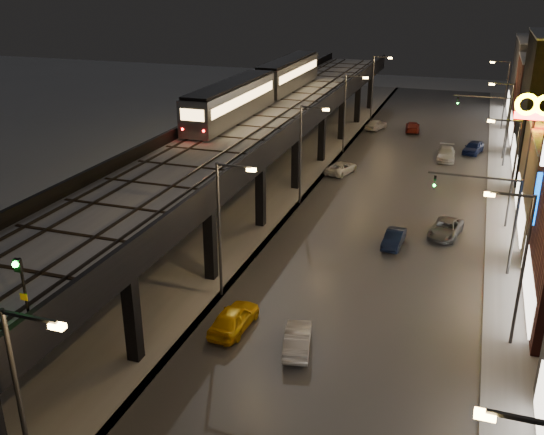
% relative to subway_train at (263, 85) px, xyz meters
% --- Properties ---
extents(ground, '(220.00, 220.00, 0.00)m').
position_rel_subway_train_xyz_m(ground, '(8.50, -43.19, -8.33)').
color(ground, silver).
extents(road_surface, '(17.00, 120.00, 0.06)m').
position_rel_subway_train_xyz_m(road_surface, '(16.00, -8.19, -8.30)').
color(road_surface, '#46474D').
rests_on(road_surface, ground).
extents(sidewalk_right, '(4.00, 120.00, 0.14)m').
position_rel_subway_train_xyz_m(sidewalk_right, '(26.00, -8.19, -8.26)').
color(sidewalk_right, '#9FA1A8').
rests_on(sidewalk_right, ground).
extents(under_viaduct_pavement, '(11.00, 120.00, 0.06)m').
position_rel_subway_train_xyz_m(under_viaduct_pavement, '(2.50, -8.19, -8.30)').
color(under_viaduct_pavement, '#9FA1A8').
rests_on(under_viaduct_pavement, ground).
extents(elevated_viaduct, '(9.00, 100.00, 6.30)m').
position_rel_subway_train_xyz_m(elevated_viaduct, '(2.50, -11.34, -2.71)').
color(elevated_viaduct, black).
rests_on(elevated_viaduct, ground).
extents(viaduct_trackbed, '(8.40, 100.00, 0.32)m').
position_rel_subway_train_xyz_m(viaduct_trackbed, '(2.49, -11.22, -1.94)').
color(viaduct_trackbed, '#B2B7C1').
rests_on(viaduct_trackbed, elevated_viaduct).
extents(viaduct_parapet_streetside, '(0.30, 100.00, 1.10)m').
position_rel_subway_train_xyz_m(viaduct_parapet_streetside, '(6.85, -11.19, -1.48)').
color(viaduct_parapet_streetside, black).
rests_on(viaduct_parapet_streetside, elevated_viaduct).
extents(viaduct_parapet_far, '(0.30, 100.00, 1.10)m').
position_rel_subway_train_xyz_m(viaduct_parapet_far, '(-1.85, -11.19, -1.48)').
color(viaduct_parapet_far, black).
rests_on(viaduct_parapet_far, elevated_viaduct).
extents(streetlight_left_0, '(2.57, 0.28, 9.00)m').
position_rel_subway_train_xyz_m(streetlight_left_0, '(8.07, -48.19, -3.09)').
color(streetlight_left_0, '#38383A').
rests_on(streetlight_left_0, ground).
extents(streetlight_left_1, '(2.57, 0.28, 9.00)m').
position_rel_subway_train_xyz_m(streetlight_left_1, '(8.07, -30.19, -3.09)').
color(streetlight_left_1, '#38383A').
rests_on(streetlight_left_1, ground).
extents(streetlight_right_1, '(2.56, 0.28, 9.00)m').
position_rel_subway_train_xyz_m(streetlight_right_1, '(25.23, -30.19, -3.09)').
color(streetlight_right_1, '#38383A').
rests_on(streetlight_right_1, ground).
extents(streetlight_left_2, '(2.57, 0.28, 9.00)m').
position_rel_subway_train_xyz_m(streetlight_left_2, '(8.07, -12.19, -3.09)').
color(streetlight_left_2, '#38383A').
rests_on(streetlight_left_2, ground).
extents(streetlight_right_2, '(2.56, 0.28, 9.00)m').
position_rel_subway_train_xyz_m(streetlight_right_2, '(25.23, -12.19, -3.09)').
color(streetlight_right_2, '#38383A').
rests_on(streetlight_right_2, ground).
extents(streetlight_left_3, '(2.57, 0.28, 9.00)m').
position_rel_subway_train_xyz_m(streetlight_left_3, '(8.07, 5.81, -3.09)').
color(streetlight_left_3, '#38383A').
rests_on(streetlight_left_3, ground).
extents(streetlight_right_3, '(2.56, 0.28, 9.00)m').
position_rel_subway_train_xyz_m(streetlight_right_3, '(25.23, 5.81, -3.09)').
color(streetlight_right_3, '#38383A').
rests_on(streetlight_right_3, ground).
extents(streetlight_left_4, '(2.57, 0.28, 9.00)m').
position_rel_subway_train_xyz_m(streetlight_left_4, '(8.07, 23.81, -3.09)').
color(streetlight_left_4, '#38383A').
rests_on(streetlight_left_4, ground).
extents(streetlight_right_4, '(2.56, 0.28, 9.00)m').
position_rel_subway_train_xyz_m(streetlight_right_4, '(25.23, 23.81, -3.09)').
color(streetlight_right_4, '#38383A').
rests_on(streetlight_right_4, ground).
extents(traffic_light_rig_a, '(6.10, 0.34, 7.00)m').
position_rel_subway_train_xyz_m(traffic_light_rig_a, '(24.34, -21.19, -3.83)').
color(traffic_light_rig_a, '#38383A').
rests_on(traffic_light_rig_a, ground).
extents(traffic_light_rig_b, '(6.10, 0.34, 7.00)m').
position_rel_subway_train_xyz_m(traffic_light_rig_b, '(24.34, 8.81, -3.83)').
color(traffic_light_rig_b, '#38383A').
rests_on(traffic_light_rig_b, ground).
extents(subway_train, '(2.88, 35.07, 3.44)m').
position_rel_subway_train_xyz_m(subway_train, '(0.00, 0.00, 0.00)').
color(subway_train, gray).
rests_on(subway_train, viaduct_trackbed).
extents(rail_signal, '(0.33, 0.42, 2.88)m').
position_rel_subway_train_xyz_m(rail_signal, '(6.40, -45.64, 0.33)').
color(rail_signal, black).
rests_on(rail_signal, viaduct_trackbed).
extents(car_taxi, '(1.97, 4.44, 1.49)m').
position_rel_subway_train_xyz_m(car_taxi, '(10.15, -33.76, -7.58)').
color(car_taxi, '#EBB00A').
rests_on(car_taxi, ground).
extents(car_near_white, '(2.20, 4.15, 1.30)m').
position_rel_subway_train_xyz_m(car_near_white, '(14.26, -34.54, -7.68)').
color(car_near_white, silver).
rests_on(car_near_white, ground).
extents(car_mid_silver, '(3.12, 4.76, 1.22)m').
position_rel_subway_train_xyz_m(car_mid_silver, '(9.41, -2.30, -7.72)').
color(car_mid_silver, white).
rests_on(car_mid_silver, ground).
extents(car_mid_dark, '(2.24, 4.55, 1.27)m').
position_rel_subway_train_xyz_m(car_mid_dark, '(14.34, 18.59, -7.69)').
color(car_mid_dark, maroon).
rests_on(car_mid_dark, ground).
extents(car_far_white, '(2.82, 4.31, 1.36)m').
position_rel_subway_train_xyz_m(car_far_white, '(9.56, 18.19, -7.65)').
color(car_far_white, white).
rests_on(car_far_white, ground).
extents(car_onc_silver, '(1.51, 3.77, 1.22)m').
position_rel_subway_train_xyz_m(car_onc_silver, '(17.30, -18.89, -7.72)').
color(car_onc_silver, '#0F1833').
rests_on(car_onc_silver, ground).
extents(car_onc_dark, '(2.84, 4.80, 1.25)m').
position_rel_subway_train_xyz_m(car_onc_dark, '(20.92, -15.67, -7.70)').
color(car_onc_dark, slate).
rests_on(car_onc_dark, ground).
extents(car_onc_white, '(2.13, 4.82, 1.38)m').
position_rel_subway_train_xyz_m(car_onc_white, '(19.45, 6.44, -7.64)').
color(car_onc_white, silver).
rests_on(car_onc_white, ground).
extents(car_onc_red, '(2.66, 4.50, 1.44)m').
position_rel_subway_train_xyz_m(car_onc_red, '(22.26, 10.17, -7.61)').
color(car_onc_red, '#0E1846').
rests_on(car_onc_red, ground).
extents(sign_mcdonalds, '(3.21, 0.42, 10.87)m').
position_rel_subway_train_xyz_m(sign_mcdonalds, '(26.50, -10.86, 0.64)').
color(sign_mcdonalds, '#38383A').
rests_on(sign_mcdonalds, ground).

